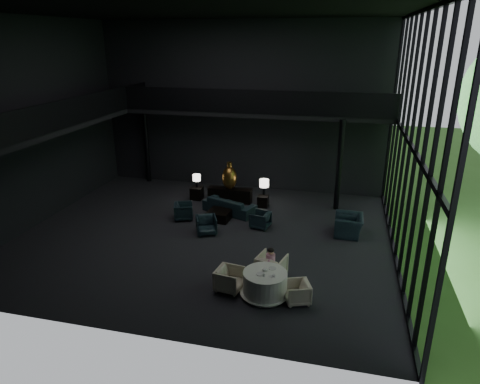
% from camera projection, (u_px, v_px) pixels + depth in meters
% --- Properties ---
extents(floor, '(14.00, 12.00, 0.02)m').
position_uv_depth(floor, '(205.00, 236.00, 16.47)').
color(floor, black).
rests_on(floor, ground).
extents(ceiling, '(14.00, 12.00, 0.02)m').
position_uv_depth(ceiling, '(199.00, 11.00, 13.75)').
color(ceiling, black).
rests_on(ceiling, ground).
extents(wall_back, '(14.00, 0.04, 8.00)m').
position_uv_depth(wall_back, '(242.00, 108.00, 20.59)').
color(wall_back, black).
rests_on(wall_back, ground).
extents(wall_front, '(14.00, 0.04, 8.00)m').
position_uv_depth(wall_front, '(118.00, 188.00, 9.62)').
color(wall_front, black).
rests_on(wall_front, ground).
extents(wall_left, '(0.04, 12.00, 8.00)m').
position_uv_depth(wall_left, '(32.00, 124.00, 16.66)').
color(wall_left, black).
rests_on(wall_left, ground).
extents(curtain_wall, '(0.20, 12.00, 8.00)m').
position_uv_depth(curtain_wall, '(411.00, 144.00, 13.57)').
color(curtain_wall, black).
rests_on(curtain_wall, ground).
extents(mezzanine_left, '(2.00, 12.00, 0.25)m').
position_uv_depth(mezzanine_left, '(54.00, 126.00, 16.43)').
color(mezzanine_left, black).
rests_on(mezzanine_left, wall_left).
extents(mezzanine_back, '(12.00, 2.00, 0.25)m').
position_uv_depth(mezzanine_back, '(258.00, 112.00, 19.46)').
color(mezzanine_back, black).
rests_on(mezzanine_back, wall_back).
extents(railing_left, '(0.06, 12.00, 1.00)m').
position_uv_depth(railing_left, '(75.00, 111.00, 16.01)').
color(railing_left, black).
rests_on(railing_left, mezzanine_left).
extents(railing_back, '(12.00, 0.06, 1.00)m').
position_uv_depth(railing_back, '(254.00, 102.00, 18.34)').
color(railing_back, black).
rests_on(railing_back, mezzanine_back).
extents(column_nw, '(0.24, 0.24, 4.00)m').
position_uv_depth(column_nw, '(146.00, 144.00, 22.10)').
color(column_nw, black).
rests_on(column_nw, floor).
extents(column_ne, '(0.24, 0.24, 4.00)m').
position_uv_depth(column_ne, '(339.00, 166.00, 18.38)').
color(column_ne, black).
rests_on(column_ne, floor).
extents(console, '(2.03, 0.46, 0.65)m').
position_uv_depth(console, '(230.00, 195.00, 19.79)').
color(console, black).
rests_on(console, floor).
extents(bronze_urn, '(0.68, 0.68, 1.26)m').
position_uv_depth(bronze_urn, '(230.00, 178.00, 19.45)').
color(bronze_urn, '#9B6034').
rests_on(bronze_urn, console).
extents(side_table_left, '(0.53, 0.53, 0.59)m').
position_uv_depth(side_table_left, '(197.00, 193.00, 20.10)').
color(side_table_left, black).
rests_on(side_table_left, floor).
extents(table_lamp_left, '(0.36, 0.36, 0.61)m').
position_uv_depth(table_lamp_left, '(197.00, 178.00, 19.90)').
color(table_lamp_left, black).
rests_on(table_lamp_left, side_table_left).
extents(side_table_right, '(0.46, 0.46, 0.50)m').
position_uv_depth(side_table_right, '(263.00, 201.00, 19.23)').
color(side_table_right, black).
rests_on(side_table_right, floor).
extents(table_lamp_right, '(0.42, 0.42, 0.70)m').
position_uv_depth(table_lamp_right, '(264.00, 184.00, 19.18)').
color(table_lamp_right, black).
rests_on(table_lamp_right, side_table_right).
extents(sofa, '(2.69, 1.61, 1.01)m').
position_uv_depth(sofa, '(229.00, 202.00, 18.48)').
color(sofa, '#131E30').
rests_on(sofa, floor).
extents(lounge_armchair_west, '(0.91, 0.94, 0.77)m').
position_uv_depth(lounge_armchair_west, '(184.00, 211.00, 17.85)').
color(lounge_armchair_west, black).
rests_on(lounge_armchair_west, floor).
extents(lounge_armchair_east, '(0.74, 0.78, 0.69)m').
position_uv_depth(lounge_armchair_east, '(260.00, 219.00, 17.07)').
color(lounge_armchair_east, black).
rests_on(lounge_armchair_east, floor).
extents(lounge_armchair_south, '(0.98, 0.96, 0.78)m').
position_uv_depth(lounge_armchair_south, '(206.00, 224.00, 16.52)').
color(lounge_armchair_south, black).
rests_on(lounge_armchair_south, floor).
extents(window_armchair, '(0.88, 1.35, 1.17)m').
position_uv_depth(window_armchair, '(349.00, 221.00, 16.36)').
color(window_armchair, black).
rests_on(window_armchair, floor).
extents(coffee_table, '(0.99, 0.99, 0.40)m').
position_uv_depth(coffee_table, '(219.00, 215.00, 17.85)').
color(coffee_table, black).
rests_on(coffee_table, floor).
extents(dining_table, '(1.48, 1.48, 0.75)m').
position_uv_depth(dining_table, '(265.00, 285.00, 12.57)').
color(dining_table, white).
rests_on(dining_table, floor).
extents(dining_chair_north, '(1.09, 1.05, 0.94)m').
position_uv_depth(dining_chair_north, '(271.00, 264.00, 13.46)').
color(dining_chair_north, beige).
rests_on(dining_chair_north, floor).
extents(dining_chair_east, '(0.75, 0.77, 0.63)m').
position_uv_depth(dining_chair_east, '(297.00, 292.00, 12.24)').
color(dining_chair_east, '#BDB69C').
rests_on(dining_chair_east, floor).
extents(dining_chair_west, '(0.81, 0.85, 0.78)m').
position_uv_depth(dining_chair_west, '(229.00, 278.00, 12.81)').
color(dining_chair_west, beige).
rests_on(dining_chair_west, floor).
extents(child, '(0.29, 0.29, 0.62)m').
position_uv_depth(child, '(271.00, 257.00, 13.28)').
color(child, pink).
rests_on(child, dining_chair_north).
extents(plate_a, '(0.29, 0.29, 0.01)m').
position_uv_depth(plate_a, '(260.00, 274.00, 12.34)').
color(plate_a, white).
rests_on(plate_a, dining_table).
extents(plate_b, '(0.26, 0.26, 0.02)m').
position_uv_depth(plate_b, '(272.00, 268.00, 12.64)').
color(plate_b, white).
rests_on(plate_b, dining_table).
extents(saucer, '(0.17, 0.17, 0.01)m').
position_uv_depth(saucer, '(272.00, 276.00, 12.23)').
color(saucer, white).
rests_on(saucer, dining_table).
extents(coffee_cup, '(0.09, 0.09, 0.06)m').
position_uv_depth(coffee_cup, '(274.00, 275.00, 12.20)').
color(coffee_cup, white).
rests_on(coffee_cup, saucer).
extents(cereal_bowl, '(0.16, 0.16, 0.08)m').
position_uv_depth(cereal_bowl, '(265.00, 270.00, 12.50)').
color(cereal_bowl, white).
rests_on(cereal_bowl, dining_table).
extents(cream_pot, '(0.08, 0.08, 0.07)m').
position_uv_depth(cream_pot, '(264.00, 275.00, 12.21)').
color(cream_pot, '#99999E').
rests_on(cream_pot, dining_table).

